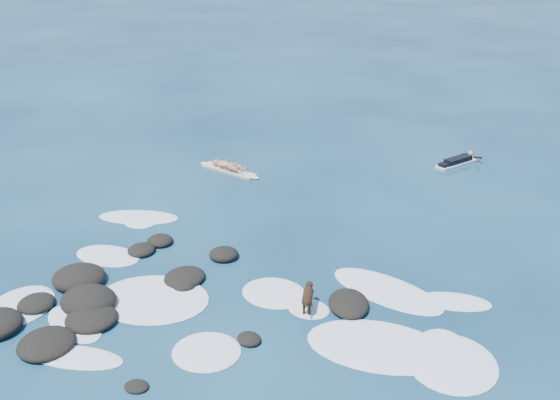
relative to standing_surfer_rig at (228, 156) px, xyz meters
The scene contains 6 objects.
ground 9.26m from the standing_surfer_rig, 52.45° to the right, with size 160.00×160.00×0.00m, color #0A2642.
reef_rocks 10.38m from the standing_surfer_rig, 73.38° to the right, with size 11.39×7.90×0.60m.
breaking_foam 9.84m from the standing_surfer_rig, 55.69° to the right, with size 13.75×8.12×0.12m.
standing_surfer_rig is the anchor object (origin of this frame).
paddling_surfer_rig 9.22m from the standing_surfer_rig, 30.51° to the left, with size 1.59×2.19×0.40m.
dog 9.78m from the standing_surfer_rig, 48.41° to the right, with size 0.47×1.02×0.67m.
Camera 1 is at (5.94, -12.21, 9.15)m, focal length 40.00 mm.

